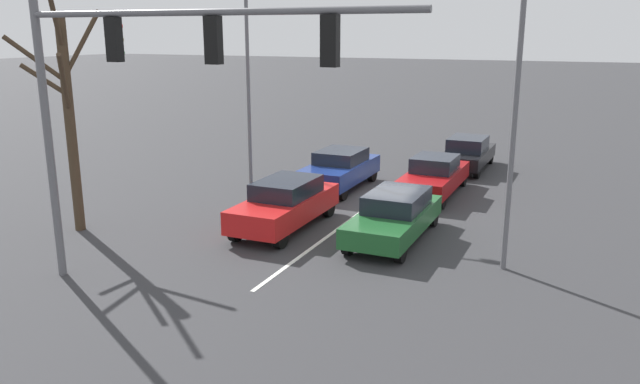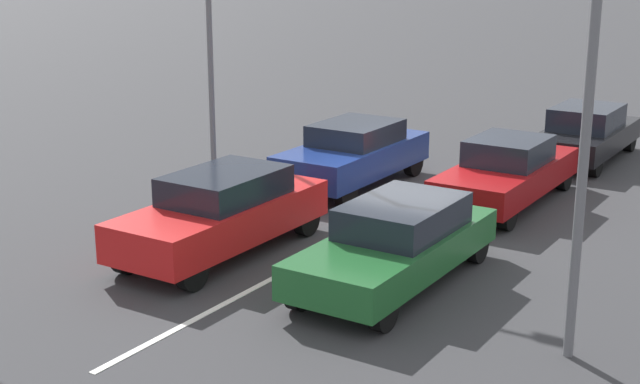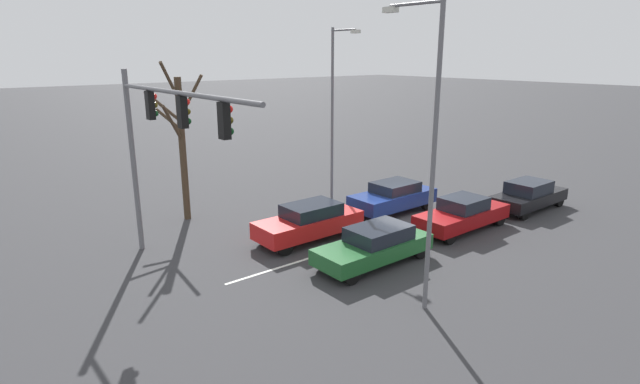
{
  "view_description": "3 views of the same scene",
  "coord_description": "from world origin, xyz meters",
  "px_view_note": "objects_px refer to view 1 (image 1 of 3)",
  "views": [
    {
      "loc": [
        -7.09,
        21.25,
        5.99
      ],
      "look_at": [
        0.59,
        4.1,
        1.15
      ],
      "focal_mm": 35.0,
      "sensor_mm": 36.0,
      "label": 1
    },
    {
      "loc": [
        -8.43,
        16.87,
        5.58
      ],
      "look_at": [
        -0.98,
        5.21,
        1.71
      ],
      "focal_mm": 50.0,
      "sensor_mm": 36.0,
      "label": 2
    },
    {
      "loc": [
        -13.91,
        16.47,
        7.48
      ],
      "look_at": [
        1.23,
        4.28,
        2.08
      ],
      "focal_mm": 28.0,
      "sensor_mm": 36.0,
      "label": 3
    }
  ],
  "objects_px": {
    "car_navy_midlane_second": "(340,168)",
    "street_lamp_right_shoulder": "(252,59)",
    "traffic_signal_gantry": "(142,76)",
    "car_red_midlane_front": "(285,203)",
    "street_lamp_left_shoulder": "(509,68)",
    "car_darkgreen_leftlane_front": "(395,215)",
    "car_black_leftlane_third": "(468,153)",
    "car_maroon_leftlane_second": "(434,176)",
    "bare_tree_near": "(67,110)"
  },
  "relations": [
    {
      "from": "car_red_midlane_front",
      "to": "car_darkgreen_leftlane_front",
      "type": "bearing_deg",
      "value": -173.88
    },
    {
      "from": "car_black_leftlane_third",
      "to": "car_maroon_leftlane_second",
      "type": "bearing_deg",
      "value": 87.1
    },
    {
      "from": "street_lamp_right_shoulder",
      "to": "car_red_midlane_front",
      "type": "bearing_deg",
      "value": 129.43
    },
    {
      "from": "car_red_midlane_front",
      "to": "traffic_signal_gantry",
      "type": "bearing_deg",
      "value": 85.49
    },
    {
      "from": "car_maroon_leftlane_second",
      "to": "car_black_leftlane_third",
      "type": "relative_size",
      "value": 1.06
    },
    {
      "from": "car_navy_midlane_second",
      "to": "street_lamp_right_shoulder",
      "type": "relative_size",
      "value": 0.51
    },
    {
      "from": "bare_tree_near",
      "to": "car_darkgreen_leftlane_front",
      "type": "bearing_deg",
      "value": -160.69
    },
    {
      "from": "car_black_leftlane_third",
      "to": "street_lamp_right_shoulder",
      "type": "distance_m",
      "value": 10.59
    },
    {
      "from": "car_black_leftlane_third",
      "to": "traffic_signal_gantry",
      "type": "xyz_separation_m",
      "value": [
        3.95,
        16.79,
        4.33
      ]
    },
    {
      "from": "car_red_midlane_front",
      "to": "street_lamp_left_shoulder",
      "type": "xyz_separation_m",
      "value": [
        -6.56,
        0.8,
        4.33
      ]
    },
    {
      "from": "car_maroon_leftlane_second",
      "to": "car_black_leftlane_third",
      "type": "xyz_separation_m",
      "value": [
        -0.26,
        -5.06,
        0.01
      ]
    },
    {
      "from": "street_lamp_left_shoulder",
      "to": "traffic_signal_gantry",
      "type": "bearing_deg",
      "value": 35.36
    },
    {
      "from": "car_navy_midlane_second",
      "to": "street_lamp_left_shoulder",
      "type": "xyz_separation_m",
      "value": [
        -6.96,
        6.25,
        4.34
      ]
    },
    {
      "from": "car_darkgreen_leftlane_front",
      "to": "street_lamp_left_shoulder",
      "type": "xyz_separation_m",
      "value": [
        -3.12,
        1.17,
        4.4
      ]
    },
    {
      "from": "car_red_midlane_front",
      "to": "car_darkgreen_leftlane_front",
      "type": "relative_size",
      "value": 0.99
    },
    {
      "from": "car_navy_midlane_second",
      "to": "street_lamp_right_shoulder",
      "type": "height_order",
      "value": "street_lamp_right_shoulder"
    },
    {
      "from": "car_black_leftlane_third",
      "to": "traffic_signal_gantry",
      "type": "relative_size",
      "value": 0.48
    },
    {
      "from": "car_red_midlane_front",
      "to": "car_maroon_leftlane_second",
      "type": "xyz_separation_m",
      "value": [
        -3.24,
        -5.96,
        -0.06
      ]
    },
    {
      "from": "street_lamp_left_shoulder",
      "to": "bare_tree_near",
      "type": "bearing_deg",
      "value": 9.46
    },
    {
      "from": "car_red_midlane_front",
      "to": "street_lamp_left_shoulder",
      "type": "relative_size",
      "value": 0.52
    },
    {
      "from": "car_maroon_leftlane_second",
      "to": "traffic_signal_gantry",
      "type": "xyz_separation_m",
      "value": [
        3.69,
        11.74,
        4.33
      ]
    },
    {
      "from": "car_darkgreen_leftlane_front",
      "to": "street_lamp_right_shoulder",
      "type": "height_order",
      "value": "street_lamp_right_shoulder"
    },
    {
      "from": "car_red_midlane_front",
      "to": "car_black_leftlane_third",
      "type": "relative_size",
      "value": 1.03
    },
    {
      "from": "car_navy_midlane_second",
      "to": "car_black_leftlane_third",
      "type": "relative_size",
      "value": 0.99
    },
    {
      "from": "car_darkgreen_leftlane_front",
      "to": "traffic_signal_gantry",
      "type": "relative_size",
      "value": 0.5
    },
    {
      "from": "car_navy_midlane_second",
      "to": "traffic_signal_gantry",
      "type": "distance_m",
      "value": 12.02
    },
    {
      "from": "bare_tree_near",
      "to": "car_red_midlane_front",
      "type": "bearing_deg",
      "value": -153.62
    },
    {
      "from": "street_lamp_left_shoulder",
      "to": "car_darkgreen_leftlane_front",
      "type": "bearing_deg",
      "value": -20.59
    },
    {
      "from": "car_navy_midlane_second",
      "to": "bare_tree_near",
      "type": "bearing_deg",
      "value": 57.14
    },
    {
      "from": "car_maroon_leftlane_second",
      "to": "car_black_leftlane_third",
      "type": "distance_m",
      "value": 5.06
    },
    {
      "from": "car_darkgreen_leftlane_front",
      "to": "car_navy_midlane_second",
      "type": "relative_size",
      "value": 1.05
    },
    {
      "from": "car_navy_midlane_second",
      "to": "street_lamp_left_shoulder",
      "type": "bearing_deg",
      "value": 138.06
    },
    {
      "from": "bare_tree_near",
      "to": "street_lamp_left_shoulder",
      "type": "bearing_deg",
      "value": -170.54
    },
    {
      "from": "car_black_leftlane_third",
      "to": "street_lamp_right_shoulder",
      "type": "relative_size",
      "value": 0.52
    },
    {
      "from": "car_black_leftlane_third",
      "to": "street_lamp_right_shoulder",
      "type": "xyz_separation_m",
      "value": [
        7.16,
        6.55,
        4.24
      ]
    },
    {
      "from": "car_navy_midlane_second",
      "to": "traffic_signal_gantry",
      "type": "xyz_separation_m",
      "value": [
        0.06,
        11.23,
        4.27
      ]
    },
    {
      "from": "car_black_leftlane_third",
      "to": "street_lamp_left_shoulder",
      "type": "relative_size",
      "value": 0.5
    },
    {
      "from": "bare_tree_near",
      "to": "traffic_signal_gantry",
      "type": "bearing_deg",
      "value": 151.08
    },
    {
      "from": "car_maroon_leftlane_second",
      "to": "car_navy_midlane_second",
      "type": "bearing_deg",
      "value": 7.97
    },
    {
      "from": "car_red_midlane_front",
      "to": "street_lamp_left_shoulder",
      "type": "distance_m",
      "value": 7.91
    },
    {
      "from": "traffic_signal_gantry",
      "to": "street_lamp_left_shoulder",
      "type": "height_order",
      "value": "street_lamp_left_shoulder"
    },
    {
      "from": "car_darkgreen_leftlane_front",
      "to": "car_navy_midlane_second",
      "type": "height_order",
      "value": "car_navy_midlane_second"
    },
    {
      "from": "traffic_signal_gantry",
      "to": "bare_tree_near",
      "type": "distance_m",
      "value": 6.2
    },
    {
      "from": "car_maroon_leftlane_second",
      "to": "car_black_leftlane_third",
      "type": "bearing_deg",
      "value": -92.9
    },
    {
      "from": "car_navy_midlane_second",
      "to": "bare_tree_near",
      "type": "height_order",
      "value": "bare_tree_near"
    },
    {
      "from": "car_red_midlane_front",
      "to": "car_navy_midlane_second",
      "type": "height_order",
      "value": "car_red_midlane_front"
    },
    {
      "from": "street_lamp_right_shoulder",
      "to": "traffic_signal_gantry",
      "type": "bearing_deg",
      "value": 107.41
    },
    {
      "from": "street_lamp_left_shoulder",
      "to": "car_red_midlane_front",
      "type": "bearing_deg",
      "value": -6.97
    },
    {
      "from": "car_red_midlane_front",
      "to": "car_navy_midlane_second",
      "type": "xyz_separation_m",
      "value": [
        0.39,
        -5.45,
        -0.0
      ]
    },
    {
      "from": "bare_tree_near",
      "to": "car_maroon_leftlane_second",
      "type": "bearing_deg",
      "value": -135.58
    }
  ]
}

